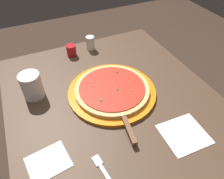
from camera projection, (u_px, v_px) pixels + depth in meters
ground_plane at (112, 175)px, 1.39m from camera, size 5.00×5.00×0.00m
restaurant_table at (112, 118)px, 0.99m from camera, size 0.85×0.95×0.73m
serving_plate at (112, 92)px, 0.90m from camera, size 0.37×0.37×0.01m
pizza at (112, 89)px, 0.89m from camera, size 0.32×0.32×0.02m
pizza_server at (125, 120)px, 0.78m from camera, size 0.08×0.22×0.01m
cup_tall_drink at (32, 86)px, 0.86m from camera, size 0.08×0.08×0.11m
cup_small_sauce at (71, 50)px, 1.10m from camera, size 0.05×0.05×0.06m
napkin_folded_right at (184, 134)px, 0.75m from camera, size 0.16×0.15×0.00m
napkin_loose_left at (48, 162)px, 0.68m from camera, size 0.14×0.12×0.00m
fork at (107, 177)px, 0.64m from camera, size 0.04×0.19×0.00m
parmesan_shaker at (90, 43)px, 1.14m from camera, size 0.05×0.05×0.07m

